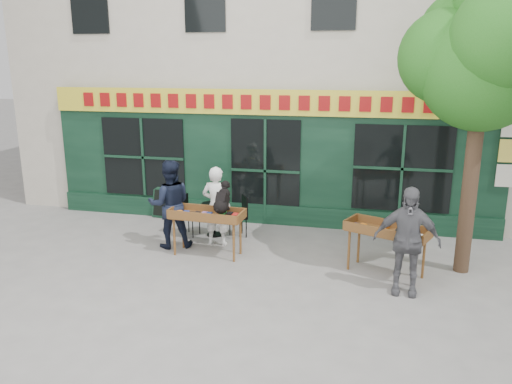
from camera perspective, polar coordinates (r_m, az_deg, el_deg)
ground at (r=10.39m, az=-1.64°, el=-7.48°), size 80.00×80.00×0.00m
building at (r=15.53m, az=4.09°, el=18.47°), size 14.00×7.26×10.00m
street_tree at (r=9.86m, az=24.86°, el=14.49°), size 3.05×2.90×5.60m
book_cart_center at (r=10.32m, az=-5.62°, el=-2.86°), size 1.53×0.70×0.99m
dog at (r=10.04m, az=-3.88°, el=-0.53°), size 0.37×0.62×0.60m
woman at (r=10.89m, az=-4.55°, el=-1.60°), size 0.66×0.45×1.75m
book_cart_right at (r=9.65m, az=14.74°, el=-4.52°), size 1.62×1.16×0.99m
man_right at (r=8.92m, az=16.83°, el=-5.36°), size 1.14×0.53×1.91m
bistro_table at (r=11.54m, az=-4.79°, el=-2.39°), size 0.60×0.60×0.76m
bistro_chair_left at (r=11.67m, az=-7.90°, el=-2.22°), size 0.43×0.43×0.95m
bistro_chair_right at (r=11.46m, az=-1.67°, el=-2.39°), size 0.50×0.50×0.95m
potted_plant at (r=11.45m, az=-4.83°, el=-0.68°), size 0.15×0.10×0.27m
man_left at (r=10.86m, az=-9.81°, el=-1.37°), size 1.14×1.03×1.92m
chalkboard at (r=13.08m, az=-10.68°, el=-1.22°), size 0.58×0.27×0.79m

